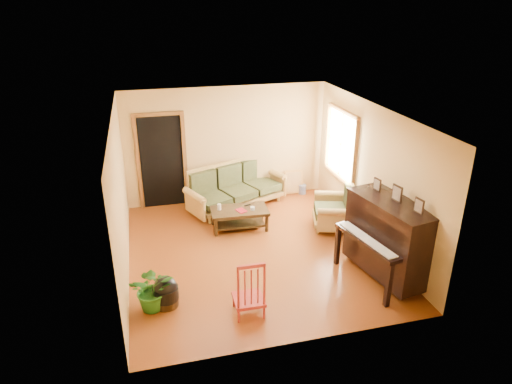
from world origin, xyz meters
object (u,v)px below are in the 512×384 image
object	(u,v)px
sofa	(237,187)
footstool	(166,295)
ceramic_crock	(302,189)
armchair	(333,207)
potted_plant	(153,288)
coffee_table	(240,219)
piano	(388,240)
red_chair	(249,286)

from	to	relation	value
sofa	footstool	xyz separation A→B (m)	(-1.80, -3.22, -0.29)
ceramic_crock	armchair	bearing A→B (deg)	-89.87
footstool	potted_plant	bearing A→B (deg)	-171.50
coffee_table	piano	world-z (taller)	piano
ceramic_crock	potted_plant	size ratio (longest dim) A/B	0.31
sofa	armchair	xyz separation A→B (m)	(1.67, -1.45, -0.02)
sofa	armchair	bearing A→B (deg)	-63.50
sofa	potted_plant	bearing A→B (deg)	-143.98
sofa	footstool	world-z (taller)	sofa
coffee_table	potted_plant	xyz separation A→B (m)	(-1.81, -2.23, 0.15)
armchair	piano	world-z (taller)	piano
ceramic_crock	red_chair	bearing A→B (deg)	-119.61
sofa	potted_plant	world-z (taller)	sofa
footstool	potted_plant	xyz separation A→B (m)	(-0.18, -0.03, 0.17)
coffee_table	piano	bearing A→B (deg)	-49.20
coffee_table	piano	distance (m)	3.08
piano	footstool	distance (m)	3.65
potted_plant	red_chair	bearing A→B (deg)	-18.41
piano	red_chair	xyz separation A→B (m)	(-2.44, -0.38, -0.22)
sofa	coffee_table	world-z (taller)	sofa
piano	red_chair	world-z (taller)	piano
coffee_table	piano	size ratio (longest dim) A/B	0.73
ceramic_crock	sofa	bearing A→B (deg)	-168.78
coffee_table	ceramic_crock	distance (m)	2.27
piano	footstool	xyz separation A→B (m)	(-3.62, 0.10, -0.50)
coffee_table	potted_plant	size ratio (longest dim) A/B	1.59
armchair	sofa	bearing A→B (deg)	156.17
sofa	red_chair	distance (m)	3.75
coffee_table	footstool	world-z (taller)	coffee_table
red_chair	coffee_table	bearing A→B (deg)	81.24
piano	ceramic_crock	world-z (taller)	piano
red_chair	piano	bearing A→B (deg)	9.65
sofa	red_chair	world-z (taller)	sofa
sofa	piano	xyz separation A→B (m)	(1.82, -3.32, 0.21)
piano	sofa	bearing A→B (deg)	108.09
coffee_table	potted_plant	bearing A→B (deg)	-129.06
armchair	red_chair	world-z (taller)	red_chair
piano	ceramic_crock	size ratio (longest dim) A/B	6.94
piano	footstool	size ratio (longest dim) A/B	3.98
coffee_table	ceramic_crock	bearing A→B (deg)	36.23
footstool	piano	bearing A→B (deg)	-1.59
piano	ceramic_crock	xyz separation A→B (m)	(-0.16, 3.65, -0.57)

